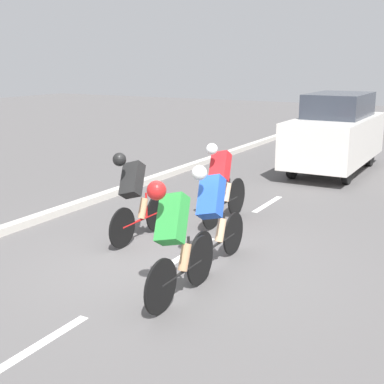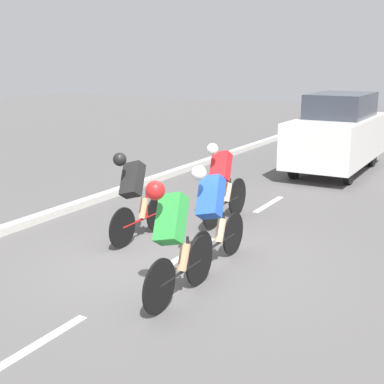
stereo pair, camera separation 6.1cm
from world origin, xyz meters
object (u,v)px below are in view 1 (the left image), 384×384
at_px(support_car, 336,133).
at_px(cyclist_green, 174,236).
at_px(cyclist_black, 134,194).
at_px(cyclist_blue, 213,213).
at_px(cyclist_red, 222,182).

bearing_deg(support_car, cyclist_green, 92.47).
relative_size(cyclist_black, cyclist_green, 1.02).
bearing_deg(cyclist_blue, cyclist_red, -67.01).
bearing_deg(support_car, cyclist_blue, 92.11).
height_order(cyclist_blue, cyclist_black, cyclist_blue).
relative_size(cyclist_blue, cyclist_black, 1.01).
distance_m(cyclist_black, support_car, 7.28).
distance_m(cyclist_red, cyclist_green, 3.33).
distance_m(cyclist_blue, cyclist_green, 1.22).
xyz_separation_m(cyclist_black, support_car, (-1.36, -7.15, 0.25)).
height_order(cyclist_black, cyclist_green, cyclist_green).
bearing_deg(cyclist_blue, cyclist_black, -14.17).
xyz_separation_m(cyclist_green, support_car, (0.38, -8.77, 0.21)).
xyz_separation_m(cyclist_blue, cyclist_green, (-0.10, 1.21, 0.03)).
xyz_separation_m(cyclist_red, cyclist_black, (0.80, 1.57, 0.02)).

